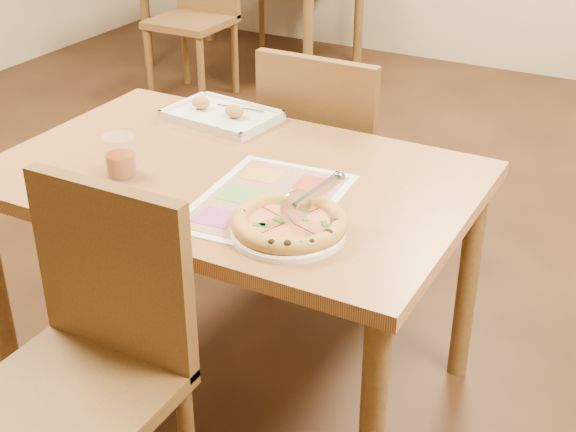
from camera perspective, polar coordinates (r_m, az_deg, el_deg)
The scene contains 9 objects.
dining_table at distance 2.23m, azimuth -3.95°, elevation 1.19°, with size 1.30×0.85×0.72m.
chair_near at distance 1.86m, azimuth -13.79°, elevation -8.16°, with size 0.42×0.42×0.47m.
chair_far at distance 2.74m, azimuth 2.79°, elevation 4.96°, with size 0.42×0.42×0.47m.
plate at distance 1.87m, azimuth -0.00°, elevation -1.15°, with size 0.27×0.27×0.01m, color white.
pizza at distance 1.87m, azimuth 0.09°, elevation -0.47°, with size 0.28×0.28×0.04m.
pizza_cutter at distance 1.86m, azimuth 1.57°, elevation 1.38°, with size 0.09×0.15×0.10m.
appetizer_tray at distance 2.55m, azimuth -4.78°, elevation 7.13°, with size 0.36×0.26×0.06m.
glass_tumbler at distance 2.20m, azimuth -11.82°, elevation 4.05°, with size 0.09×0.09×0.11m.
menu at distance 2.03m, azimuth -1.50°, elevation 1.09°, with size 0.33×0.47×0.01m, color white.
Camera 1 is at (1.08, -1.67, 1.65)m, focal length 50.00 mm.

